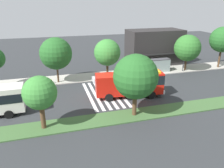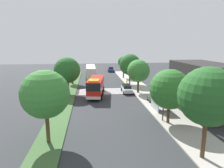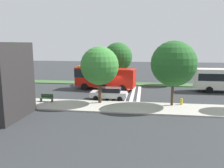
# 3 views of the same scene
# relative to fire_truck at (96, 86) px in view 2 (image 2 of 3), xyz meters

# --- Properties ---
(ground_plane) EXTENTS (120.00, 120.00, 0.00)m
(ground_plane) POSITION_rel_fire_truck_xyz_m (-2.02, 1.85, -2.01)
(ground_plane) COLOR #2D3033
(sidewalk) EXTENTS (60.00, 4.66, 0.14)m
(sidewalk) POSITION_rel_fire_truck_xyz_m (-2.02, 10.00, -1.94)
(sidewalk) COLOR #ADA89E
(sidewalk) RESTS_ON ground_plane
(median_strip) EXTENTS (60.00, 3.00, 0.14)m
(median_strip) POSITION_rel_fire_truck_xyz_m (-2.02, -5.46, -1.94)
(median_strip) COLOR #3D6033
(median_strip) RESTS_ON ground_plane
(crosswalk) EXTENTS (4.95, 10.46, 0.01)m
(crosswalk) POSITION_rel_fire_truck_xyz_m (-3.56, 1.85, -2.00)
(crosswalk) COLOR silver
(crosswalk) RESTS_ON ground_plane
(fire_truck) EXTENTS (9.82, 3.79, 3.76)m
(fire_truck) POSITION_rel_fire_truck_xyz_m (0.00, 0.00, 0.00)
(fire_truck) COLOR red
(fire_truck) RESTS_ON ground_plane
(parked_car_west) EXTENTS (4.81, 2.16, 1.74)m
(parked_car_west) POSITION_rel_fire_truck_xyz_m (-32.77, 6.47, -1.11)
(parked_car_west) COLOR navy
(parked_car_west) RESTS_ON ground_plane
(parked_car_mid) EXTENTS (4.71, 2.04, 1.60)m
(parked_car_mid) POSITION_rel_fire_truck_xyz_m (-2.05, 6.47, -1.18)
(parked_car_mid) COLOR silver
(parked_car_mid) RESTS_ON ground_plane
(transit_bus) EXTENTS (12.02, 2.93, 3.47)m
(transit_bus) POSITION_rel_fire_truck_xyz_m (-20.17, -0.76, 0.06)
(transit_bus) COLOR silver
(transit_bus) RESTS_ON ground_plane
(bus_stop_shelter) EXTENTS (3.50, 1.40, 2.46)m
(bus_stop_shelter) POSITION_rel_fire_truck_xyz_m (9.37, 8.97, -0.12)
(bus_stop_shelter) COLOR #4C4C51
(bus_stop_shelter) RESTS_ON sidewalk
(bench_near_shelter) EXTENTS (1.60, 0.50, 0.90)m
(bench_near_shelter) POSITION_rel_fire_truck_xyz_m (5.37, 8.99, -1.42)
(bench_near_shelter) COLOR #2D472D
(bench_near_shelter) RESTS_ON sidewalk
(street_lamp) EXTENTS (0.36, 0.36, 6.13)m
(street_lamp) POSITION_rel_fire_truck_xyz_m (13.71, 8.27, 1.75)
(street_lamp) COLOR #2D2D30
(street_lamp) RESTS_ON sidewalk
(storefront_building) EXTENTS (11.43, 6.52, 7.30)m
(storefront_building) POSITION_rel_fire_truck_xyz_m (10.85, 15.18, 1.64)
(storefront_building) COLOR #282626
(storefront_building) RESTS_ON ground_plane
(sidewalk_tree_far_west) EXTENTS (3.24, 3.24, 6.24)m
(sidewalk_tree_far_west) POSITION_rel_fire_truck_xyz_m (-18.82, 8.67, 2.71)
(sidewalk_tree_far_west) COLOR #47301E
(sidewalk_tree_far_west) RESTS_ON sidewalk
(sidewalk_tree_west) EXTENTS (5.15, 5.15, 7.40)m
(sidewalk_tree_west) POSITION_rel_fire_truck_xyz_m (-9.75, 8.67, 2.95)
(sidewalk_tree_west) COLOR #47301E
(sidewalk_tree_west) RESTS_ON sidewalk
(sidewalk_tree_center) EXTENTS (4.54, 4.54, 6.74)m
(sidewalk_tree_center) POSITION_rel_fire_truck_xyz_m (-1.25, 8.67, 2.59)
(sidewalk_tree_center) COLOR #47301E
(sidewalk_tree_center) RESTS_ON sidewalk
(sidewalk_tree_east) EXTENTS (4.98, 4.98, 6.87)m
(sidewalk_tree_east) POSITION_rel_fire_truck_xyz_m (14.48, 8.67, 2.50)
(sidewalk_tree_east) COLOR #47301E
(sidewalk_tree_east) RESTS_ON sidewalk
(sidewalk_tree_far_east) EXTENTS (5.00, 5.00, 8.12)m
(sidewalk_tree_far_east) POSITION_rel_fire_truck_xyz_m (22.30, 8.67, 3.73)
(sidewalk_tree_far_east) COLOR #513823
(sidewalk_tree_far_east) RESTS_ON sidewalk
(median_tree_far_west) EXTENTS (3.47, 3.47, 5.76)m
(median_tree_far_west) POSITION_rel_fire_truck_xyz_m (-12.08, -5.46, 2.11)
(median_tree_far_west) COLOR #513823
(median_tree_far_west) RESTS_ON median_strip
(median_tree_west) EXTENTS (5.09, 5.09, 7.30)m
(median_tree_west) POSITION_rel_fire_truck_xyz_m (-1.78, -5.46, 2.86)
(median_tree_west) COLOR #513823
(median_tree_west) RESTS_ON median_strip
(median_tree_center) EXTENTS (4.79, 4.79, 7.46)m
(median_tree_center) POSITION_rel_fire_truck_xyz_m (17.90, -5.46, 3.18)
(median_tree_center) COLOR #513823
(median_tree_center) RESTS_ON median_strip
(fire_hydrant) EXTENTS (0.28, 0.28, 0.70)m
(fire_hydrant) POSITION_rel_fire_truck_xyz_m (-10.90, 8.17, -1.52)
(fire_hydrant) COLOR gold
(fire_hydrant) RESTS_ON sidewalk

